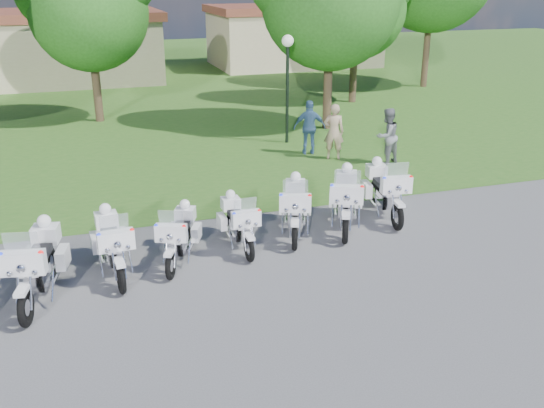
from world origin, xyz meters
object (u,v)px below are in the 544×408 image
object	(u,v)px
bystander_b	(387,136)
bystander_c	(310,128)
motorcycle_3	(179,235)
motorcycle_4	(238,222)
motorcycle_1	(38,263)
motorcycle_2	(112,243)
bystander_a	(334,132)
motorcycle_6	(346,199)
motorcycle_7	(385,190)
lamp_post	(288,62)
motorcycle_5	(295,207)

from	to	relation	value
bystander_b	bystander_c	size ratio (longest dim) A/B	0.98
motorcycle_3	motorcycle_4	size ratio (longest dim) A/B	0.96
motorcycle_1	motorcycle_3	size ratio (longest dim) A/B	1.25
motorcycle_2	bystander_a	distance (m)	10.32
motorcycle_1	bystander_b	size ratio (longest dim) A/B	1.36
motorcycle_6	motorcycle_7	world-z (taller)	motorcycle_6
lamp_post	bystander_a	bearing A→B (deg)	-72.56
motorcycle_2	bystander_c	world-z (taller)	bystander_c
lamp_post	motorcycle_6	bearing A→B (deg)	-99.01
motorcycle_4	motorcycle_5	bearing A→B (deg)	-168.64
motorcycle_1	bystander_b	world-z (taller)	bystander_b
motorcycle_3	motorcycle_5	bearing A→B (deg)	-144.74
motorcycle_2	lamp_post	xyz separation A→B (m)	(7.18, 9.11, 2.38)
motorcycle_1	motorcycle_3	xyz separation A→B (m)	(2.95, 0.79, -0.12)
motorcycle_4	motorcycle_2	bearing A→B (deg)	9.00
motorcycle_1	motorcycle_7	bearing A→B (deg)	-156.14
motorcycle_5	bystander_a	world-z (taller)	bystander_a
motorcycle_2	motorcycle_3	xyz separation A→B (m)	(1.47, 0.14, -0.06)
motorcycle_1	motorcycle_5	xyz separation A→B (m)	(5.96, 1.47, -0.04)
motorcycle_3	bystander_b	xyz separation A→B (m)	(8.01, 5.31, 0.34)
bystander_a	lamp_post	bearing A→B (deg)	-50.30
motorcycle_2	motorcycle_1	bearing A→B (deg)	19.81
lamp_post	bystander_a	distance (m)	3.42
lamp_post	bystander_c	distance (m)	2.73
motorcycle_3	bystander_c	world-z (taller)	bystander_c
motorcycle_5	lamp_post	size ratio (longest dim) A/B	0.58
motorcycle_4	bystander_c	distance (m)	8.22
motorcycle_2	lamp_post	bearing A→B (deg)	-132.18
motorcycle_6	bystander_b	xyz separation A→B (m)	(3.62, 4.62, 0.21)
lamp_post	motorcycle_7	bearing A→B (deg)	-90.04
motorcycle_3	bystander_c	xyz separation A→B (m)	(5.95, 7.23, 0.35)
bystander_a	bystander_c	size ratio (longest dim) A/B	1.00
motorcycle_5	bystander_b	world-z (taller)	bystander_b
motorcycle_1	motorcycle_7	world-z (taller)	motorcycle_1
motorcycle_4	motorcycle_5	distance (m)	1.59
motorcycle_1	motorcycle_5	bearing A→B (deg)	-154.40
bystander_a	bystander_b	world-z (taller)	bystander_a
bystander_b	bystander_c	xyz separation A→B (m)	(-2.06, 1.92, 0.02)
bystander_a	bystander_c	xyz separation A→B (m)	(-0.57, 0.85, -0.00)
bystander_a	motorcycle_3	bearing A→B (deg)	66.64
motorcycle_3	motorcycle_6	distance (m)	4.45
motorcycle_7	motorcycle_1	bearing A→B (deg)	21.66
motorcycle_7	bystander_a	world-z (taller)	bystander_a
bystander_b	bystander_c	world-z (taller)	bystander_c
motorcycle_7	lamp_post	world-z (taller)	lamp_post
motorcycle_6	lamp_post	bearing A→B (deg)	-74.39
motorcycle_6	lamp_post	xyz separation A→B (m)	(1.31, 8.28, 2.32)
motorcycle_3	motorcycle_2	bearing A→B (deg)	27.85
lamp_post	bystander_b	size ratio (longest dim) A/B	2.12
motorcycle_3	motorcycle_5	world-z (taller)	motorcycle_5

